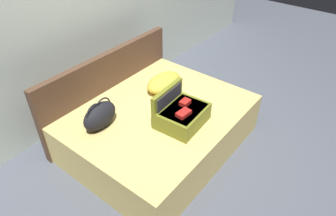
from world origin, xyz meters
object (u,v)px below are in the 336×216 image
Objects in this scene: bed at (160,128)px; duffel_bag at (100,116)px; pillow_near_headboard at (164,82)px; hard_case_large at (181,114)px.

bed is 0.77m from duffel_bag.
bed is 0.58m from pillow_near_headboard.
duffel_bag reaches higher than bed.
pillow_near_headboard is at bearing -4.25° from duffel_bag.
hard_case_large is 0.84m from duffel_bag.
bed is 3.93× the size of pillow_near_headboard.
duffel_bag reaches higher than pillow_near_headboard.
bed is at bearing 83.77° from hard_case_large.
bed is 0.48m from hard_case_large.
pillow_near_headboard is at bearing 50.42° from hard_case_large.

